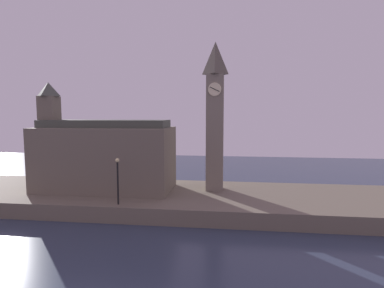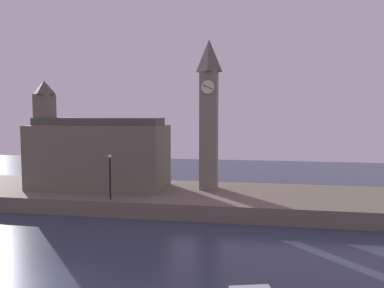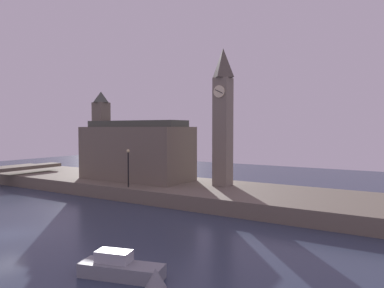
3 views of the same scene
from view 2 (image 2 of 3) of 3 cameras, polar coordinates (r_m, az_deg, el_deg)
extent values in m
plane|color=#2D384C|center=(24.90, -23.32, -18.45)|extent=(120.00, 120.00, 0.00)
cube|color=#6B6051|center=(42.04, -8.07, -7.59)|extent=(70.00, 12.00, 1.50)
cube|color=slate|center=(41.15, 2.48, 1.91)|extent=(1.80, 1.80, 12.34)
cylinder|color=beige|center=(40.24, 2.32, 8.34)|extent=(1.37, 0.12, 1.37)
cube|color=black|center=(40.17, 2.31, 8.35)|extent=(1.01, 0.04, 0.53)
pyramid|color=#554E43|center=(41.53, 2.52, 12.80)|extent=(1.98, 1.98, 3.37)
cube|color=#6B6051|center=(43.20, -13.42, -1.79)|extent=(14.33, 6.46, 6.76)
cube|color=#6B6051|center=(45.91, -20.65, 0.51)|extent=(1.80, 1.80, 10.11)
pyramid|color=#474C42|center=(45.89, -20.86, 7.75)|extent=(1.98, 1.98, 1.49)
cube|color=#42473D|center=(42.95, -13.51, 3.22)|extent=(13.62, 3.87, 0.80)
cylinder|color=black|center=(37.22, -11.91, -5.02)|extent=(0.16, 0.16, 3.88)
sphere|color=#F2E099|center=(36.92, -11.96, -1.77)|extent=(0.36, 0.36, 0.36)
camera|label=1|loc=(8.06, -16.88, 5.34)|focal=29.37mm
camera|label=3|loc=(14.26, 87.19, -5.55)|focal=34.40mm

